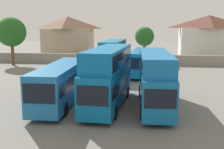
# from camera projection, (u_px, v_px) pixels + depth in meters

# --- Properties ---
(ground) EXTENTS (140.00, 140.00, 0.00)m
(ground) POSITION_uv_depth(u_px,v_px,m) (125.00, 72.00, 41.96)
(ground) COLOR slate
(depot_boundary_wall) EXTENTS (56.00, 0.50, 1.80)m
(depot_boundary_wall) POSITION_uv_depth(u_px,v_px,m) (129.00, 59.00, 49.27)
(depot_boundary_wall) COLOR gray
(depot_boundary_wall) RESTS_ON ground
(bus_1) EXTENTS (2.99, 11.44, 3.50)m
(bus_1) POSITION_uv_depth(u_px,v_px,m) (62.00, 82.00, 24.95)
(bus_1) COLOR #1B65A1
(bus_1) RESTS_ON ground
(bus_2) EXTENTS (3.14, 10.70, 5.08)m
(bus_2) POSITION_uv_depth(u_px,v_px,m) (109.00, 74.00, 23.98)
(bus_2) COLOR #0A609D
(bus_2) RESTS_ON ground
(bus_3) EXTENTS (3.02, 10.83, 4.70)m
(bus_3) POSITION_uv_depth(u_px,v_px,m) (155.00, 77.00, 23.76)
(bus_3) COLOR #1263A4
(bus_3) RESTS_ON ground
(bus_4) EXTENTS (2.82, 10.15, 4.80)m
(bus_4) POSITION_uv_depth(u_px,v_px,m) (113.00, 55.00, 39.30)
(bus_4) COLOR #0C659B
(bus_4) RESTS_ON ground
(bus_5) EXTENTS (3.23, 10.59, 3.45)m
(bus_5) POSITION_uv_depth(u_px,v_px,m) (142.00, 61.00, 39.26)
(bus_5) COLOR #126299
(bus_5) RESTS_ON ground
(house_terrace_left) EXTENTS (10.48, 6.34, 8.64)m
(house_terrace_left) POSITION_uv_depth(u_px,v_px,m) (68.00, 37.00, 59.19)
(house_terrace_left) COLOR tan
(house_terrace_left) RESTS_ON ground
(house_terrace_centre) EXTENTS (11.42, 6.53, 8.76)m
(house_terrace_centre) POSITION_uv_depth(u_px,v_px,m) (208.00, 37.00, 54.78)
(house_terrace_centre) COLOR silver
(house_terrace_centre) RESTS_ON ground
(tree_left_of_lot) EXTENTS (3.48, 3.48, 6.58)m
(tree_left_of_lot) POSITION_uv_depth(u_px,v_px,m) (145.00, 37.00, 50.69)
(tree_left_of_lot) COLOR brown
(tree_left_of_lot) RESTS_ON ground
(tree_behind_wall) EXTENTS (5.05, 5.05, 8.24)m
(tree_behind_wall) POSITION_uv_depth(u_px,v_px,m) (11.00, 32.00, 48.18)
(tree_behind_wall) COLOR brown
(tree_behind_wall) RESTS_ON ground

